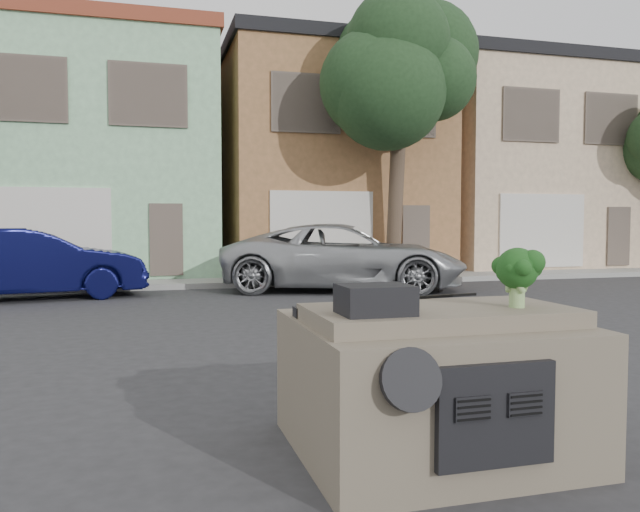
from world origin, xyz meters
name	(u,v)px	position (x,y,z in m)	size (l,w,h in m)	color
ground_plane	(323,364)	(0.00, 0.00, 0.00)	(120.00, 120.00, 0.00)	#303033
sidewalk	(222,280)	(0.00, 10.50, 0.07)	(40.00, 3.00, 0.15)	gray
townhouse_mint	(100,160)	(-3.50, 14.50, 3.77)	(7.20, 8.20, 7.55)	#92CA99
townhouse_tan	(320,165)	(4.00, 14.50, 3.77)	(7.20, 8.20, 7.55)	#9A6A40
townhouse_beige	(504,170)	(11.50, 14.50, 3.77)	(7.20, 8.20, 7.55)	beige
navy_sedan	(33,299)	(-4.55, 7.90, 0.00)	(1.69, 4.85, 1.60)	#090B36
silver_pickup	(344,290)	(2.76, 7.77, 0.00)	(2.81, 6.10, 1.69)	#A4A7AA
tree_near	(396,136)	(5.00, 9.80, 4.25)	(4.40, 4.00, 8.50)	#1E381C
car_dashboard	(430,378)	(0.00, -3.00, 0.56)	(2.00, 1.80, 1.12)	#6B604E
instrument_hump	(375,300)	(-0.58, -3.35, 1.22)	(0.48, 0.38, 0.20)	black
wiper_arm	(442,296)	(0.28, -2.62, 1.13)	(0.70, 0.03, 0.02)	black
broccoli	(517,277)	(0.54, -3.31, 1.34)	(0.37, 0.37, 0.45)	#153A13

